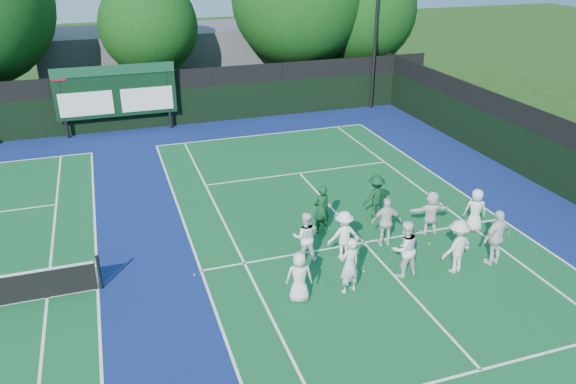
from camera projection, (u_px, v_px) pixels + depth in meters
name	position (u px, v px, depth m)	size (l,w,h in m)	color
ground	(377.00, 258.00, 17.91)	(120.00, 120.00, 0.00)	#1B3B10
court_apron	(184.00, 274.00, 17.04)	(34.00, 32.00, 0.01)	navy
near_court	(364.00, 243.00, 18.77)	(11.05, 23.85, 0.01)	#115428
back_fence	(137.00, 104.00, 29.42)	(34.00, 0.08, 3.00)	black
scoreboard	(116.00, 92.00, 28.43)	(6.00, 0.21, 3.55)	black
clubhouse	(188.00, 58.00, 37.22)	(18.00, 6.00, 4.00)	#55555A
tree_c	(151.00, 28.00, 31.55)	(5.48, 5.48, 7.56)	black
tree_d	(300.00, 3.00, 33.69)	(8.01, 8.01, 9.94)	black
tree_e	(362.00, 13.00, 35.18)	(6.96, 6.96, 8.66)	black
tennis_ball_0	(364.00, 271.00, 17.12)	(0.07, 0.07, 0.07)	gold
tennis_ball_1	(418.00, 209.00, 21.06)	(0.07, 0.07, 0.07)	gold
tennis_ball_3	(195.00, 275.00, 16.94)	(0.07, 0.07, 0.07)	gold
tennis_ball_4	(381.00, 224.00, 19.94)	(0.07, 0.07, 0.07)	gold
tennis_ball_5	(429.00, 244.00, 18.67)	(0.07, 0.07, 0.07)	gold
player_front_0	(299.00, 277.00, 15.52)	(0.74, 0.48, 1.52)	silver
player_front_1	(350.00, 265.00, 15.85)	(0.64, 0.42, 1.75)	silver
player_front_2	(404.00, 249.00, 16.65)	(0.88, 0.68, 1.80)	white
player_front_3	(457.00, 246.00, 16.85)	(1.11, 0.64, 1.72)	silver
player_front_4	(497.00, 237.00, 17.24)	(1.08, 0.45, 1.83)	silver
player_back_0	(305.00, 237.00, 17.46)	(0.80, 0.63, 1.65)	white
player_back_1	(344.00, 235.00, 17.59)	(1.05, 0.60, 1.62)	white
player_back_2	(386.00, 222.00, 18.32)	(1.00, 0.42, 1.71)	silver
player_back_3	(431.00, 212.00, 19.12)	(1.44, 0.46, 1.56)	white
player_back_4	(475.00, 210.00, 19.29)	(0.75, 0.49, 1.54)	white
coach_left	(321.00, 209.00, 19.12)	(0.64, 0.42, 1.74)	#103B1D
coach_right	(376.00, 197.00, 20.20)	(1.05, 0.60, 1.62)	#0F371B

